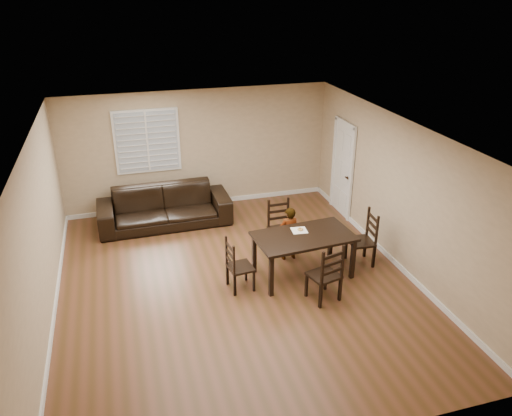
{
  "coord_description": "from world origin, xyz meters",
  "views": [
    {
      "loc": [
        -1.72,
        -7.17,
        4.84
      ],
      "look_at": [
        0.6,
        0.84,
        1.0
      ],
      "focal_mm": 35.0,
      "sensor_mm": 36.0,
      "label": 1
    }
  ],
  "objects_px": {
    "chair_near": "(279,226)",
    "child": "(289,234)",
    "chair_far": "(329,278)",
    "chair_left": "(234,267)",
    "chair_right": "(367,240)",
    "sofa": "(164,207)",
    "dining_table": "(304,240)",
    "donut": "(300,229)"
  },
  "relations": [
    {
      "from": "chair_near",
      "to": "child",
      "type": "relative_size",
      "value": 0.96
    },
    {
      "from": "chair_far",
      "to": "child",
      "type": "bearing_deg",
      "value": -99.54
    },
    {
      "from": "chair_far",
      "to": "chair_left",
      "type": "xyz_separation_m",
      "value": [
        -1.38,
        0.79,
        -0.04
      ]
    },
    {
      "from": "chair_right",
      "to": "sofa",
      "type": "bearing_deg",
      "value": -123.3
    },
    {
      "from": "chair_near",
      "to": "chair_far",
      "type": "distance_m",
      "value": 1.98
    },
    {
      "from": "chair_near",
      "to": "chair_right",
      "type": "bearing_deg",
      "value": -37.28
    },
    {
      "from": "dining_table",
      "to": "chair_left",
      "type": "relative_size",
      "value": 1.88
    },
    {
      "from": "chair_right",
      "to": "sofa",
      "type": "height_order",
      "value": "chair_right"
    },
    {
      "from": "chair_near",
      "to": "donut",
      "type": "relative_size",
      "value": 9.78
    },
    {
      "from": "chair_near",
      "to": "donut",
      "type": "height_order",
      "value": "chair_near"
    },
    {
      "from": "dining_table",
      "to": "chair_right",
      "type": "distance_m",
      "value": 1.32
    },
    {
      "from": "dining_table",
      "to": "chair_right",
      "type": "relative_size",
      "value": 1.71
    },
    {
      "from": "chair_near",
      "to": "child",
      "type": "bearing_deg",
      "value": -87.62
    },
    {
      "from": "dining_table",
      "to": "chair_far",
      "type": "xyz_separation_m",
      "value": [
        0.1,
        -0.9,
        -0.24
      ]
    },
    {
      "from": "chair_far",
      "to": "sofa",
      "type": "height_order",
      "value": "chair_far"
    },
    {
      "from": "chair_near",
      "to": "chair_far",
      "type": "height_order",
      "value": "chair_far"
    },
    {
      "from": "dining_table",
      "to": "donut",
      "type": "distance_m",
      "value": 0.22
    },
    {
      "from": "dining_table",
      "to": "child",
      "type": "relative_size",
      "value": 1.69
    },
    {
      "from": "child",
      "to": "donut",
      "type": "relative_size",
      "value": 10.15
    },
    {
      "from": "chair_near",
      "to": "chair_left",
      "type": "bearing_deg",
      "value": -136.76
    },
    {
      "from": "sofa",
      "to": "chair_right",
      "type": "bearing_deg",
      "value": -38.66
    },
    {
      "from": "sofa",
      "to": "dining_table",
      "type": "bearing_deg",
      "value": -53.09
    },
    {
      "from": "chair_near",
      "to": "chair_left",
      "type": "xyz_separation_m",
      "value": [
        -1.2,
        -1.19,
        -0.03
      ]
    },
    {
      "from": "chair_far",
      "to": "child",
      "type": "height_order",
      "value": "child"
    },
    {
      "from": "donut",
      "to": "chair_right",
      "type": "bearing_deg",
      "value": -4.73
    },
    {
      "from": "chair_near",
      "to": "child",
      "type": "distance_m",
      "value": 0.47
    },
    {
      "from": "dining_table",
      "to": "child",
      "type": "height_order",
      "value": "child"
    },
    {
      "from": "chair_left",
      "to": "donut",
      "type": "xyz_separation_m",
      "value": [
        1.29,
        0.3,
        0.39
      ]
    },
    {
      "from": "sofa",
      "to": "chair_far",
      "type": "bearing_deg",
      "value": -59.44
    },
    {
      "from": "chair_left",
      "to": "chair_right",
      "type": "xyz_separation_m",
      "value": [
        2.58,
        0.2,
        0.04
      ]
    },
    {
      "from": "chair_left",
      "to": "sofa",
      "type": "xyz_separation_m",
      "value": [
        -0.83,
        2.85,
        -0.02
      ]
    },
    {
      "from": "chair_left",
      "to": "sofa",
      "type": "distance_m",
      "value": 2.97
    },
    {
      "from": "child",
      "to": "chair_left",
      "type": "bearing_deg",
      "value": 28.38
    },
    {
      "from": "child",
      "to": "chair_right",
      "type": "bearing_deg",
      "value": 156.4
    },
    {
      "from": "child",
      "to": "sofa",
      "type": "relative_size",
      "value": 0.38
    },
    {
      "from": "chair_far",
      "to": "dining_table",
      "type": "bearing_deg",
      "value": -98.96
    },
    {
      "from": "dining_table",
      "to": "donut",
      "type": "height_order",
      "value": "donut"
    },
    {
      "from": "dining_table",
      "to": "chair_far",
      "type": "relative_size",
      "value": 1.72
    },
    {
      "from": "chair_near",
      "to": "chair_right",
      "type": "height_order",
      "value": "chair_right"
    },
    {
      "from": "chair_near",
      "to": "chair_right",
      "type": "xyz_separation_m",
      "value": [
        1.38,
        -0.99,
        0.01
      ]
    },
    {
      "from": "chair_left",
      "to": "child",
      "type": "relative_size",
      "value": 0.9
    },
    {
      "from": "chair_near",
      "to": "dining_table",
      "type": "bearing_deg",
      "value": -87.13
    }
  ]
}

